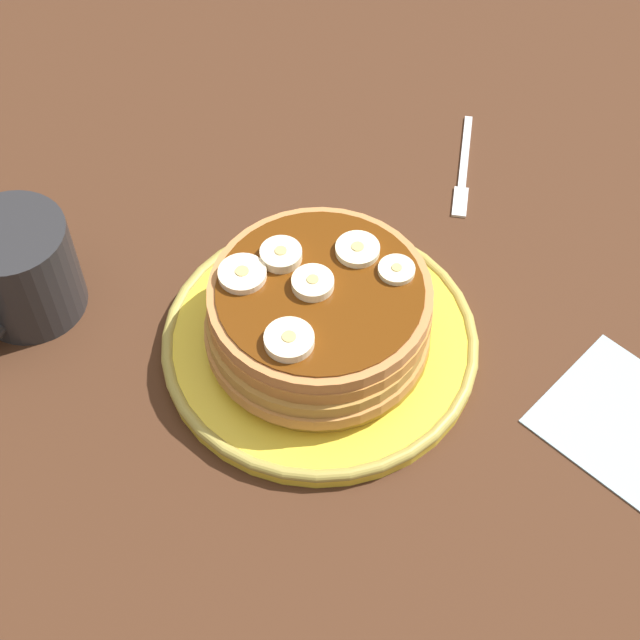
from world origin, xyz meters
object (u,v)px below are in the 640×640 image
at_px(banana_slice_3, 358,250).
at_px(napkin, 623,419).
at_px(fork, 463,170).
at_px(banana_slice_2, 281,255).
at_px(banana_slice_1, 296,343).
at_px(pancake_stack, 324,318).
at_px(banana_slice_0, 315,279).
at_px(coffee_mug, 18,271).
at_px(banana_slice_5, 242,274).
at_px(plate, 320,341).
at_px(banana_slice_4, 396,270).

xyz_separation_m(banana_slice_3, napkin, (0.01, 0.22, -0.07)).
bearing_deg(fork, banana_slice_3, -8.72).
bearing_deg(napkin, banana_slice_2, -86.62).
relative_size(banana_slice_1, banana_slice_3, 1.06).
distance_m(pancake_stack, banana_slice_3, 0.06).
bearing_deg(banana_slice_0, napkin, 96.27).
xyz_separation_m(banana_slice_2, coffee_mug, (0.07, -0.19, -0.03)).
distance_m(banana_slice_1, banana_slice_5, 0.07).
distance_m(banana_slice_2, coffee_mug, 0.21).
bearing_deg(fork, banana_slice_5, -21.63).
bearing_deg(plate, banana_slice_4, 129.81).
height_order(banana_slice_2, fork, banana_slice_2).
relative_size(pancake_stack, banana_slice_1, 5.06).
distance_m(banana_slice_3, banana_slice_4, 0.03).
height_order(banana_slice_3, coffee_mug, coffee_mug).
relative_size(plate, banana_slice_1, 7.00).
height_order(plate, banana_slice_0, banana_slice_0).
distance_m(plate, banana_slice_5, 0.09).
bearing_deg(banana_slice_2, banana_slice_4, 105.13).
height_order(pancake_stack, banana_slice_0, banana_slice_0).
xyz_separation_m(plate, banana_slice_4, (-0.04, 0.04, 0.07)).
xyz_separation_m(banana_slice_1, banana_slice_4, (-0.09, 0.04, -0.00)).
relative_size(plate, napkin, 2.24).
bearing_deg(fork, pancake_stack, -8.81).
relative_size(banana_slice_3, coffee_mug, 0.28).
height_order(banana_slice_2, coffee_mug, coffee_mug).
bearing_deg(banana_slice_1, fork, 172.94).
height_order(banana_slice_0, banana_slice_2, same).
xyz_separation_m(banana_slice_5, napkin, (-0.04, 0.29, -0.07)).
relative_size(banana_slice_5, napkin, 0.32).
distance_m(banana_slice_2, banana_slice_5, 0.03).
bearing_deg(banana_slice_1, banana_slice_5, -123.29).
xyz_separation_m(plate, banana_slice_3, (-0.04, 0.01, 0.07)).
height_order(banana_slice_2, banana_slice_4, banana_slice_2).
distance_m(pancake_stack, napkin, 0.23).
bearing_deg(fork, napkin, 43.95).
relative_size(banana_slice_3, fork, 0.26).
distance_m(banana_slice_1, banana_slice_3, 0.10).
bearing_deg(napkin, pancake_stack, -81.96).
bearing_deg(banana_slice_5, banana_slice_3, 129.54).
xyz_separation_m(plate, napkin, (-0.03, 0.23, -0.01)).
bearing_deg(banana_slice_0, banana_slice_3, 156.36).
bearing_deg(pancake_stack, coffee_mug, -76.73).
height_order(banana_slice_5, coffee_mug, coffee_mug).
height_order(banana_slice_3, banana_slice_5, same).
bearing_deg(pancake_stack, banana_slice_1, 0.97).
bearing_deg(banana_slice_2, fork, 160.11).
bearing_deg(plate, banana_slice_0, -129.31).
distance_m(banana_slice_2, napkin, 0.28).
bearing_deg(banana_slice_3, banana_slice_5, -50.46).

